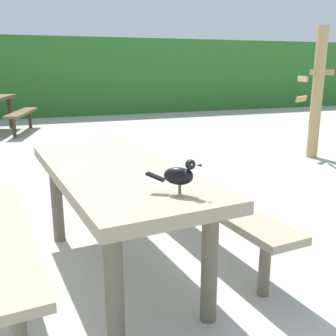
% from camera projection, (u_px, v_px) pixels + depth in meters
% --- Properties ---
extents(ground_plane, '(60.00, 60.00, 0.00)m').
position_uv_depth(ground_plane, '(78.00, 269.00, 2.72)').
color(ground_plane, '#B7B5AD').
extents(hedge_wall, '(28.00, 2.39, 2.12)m').
position_uv_depth(hedge_wall, '(31.00, 76.00, 11.30)').
color(hedge_wall, '#2D6B28').
rests_on(hedge_wall, ground).
extents(picnic_table_foreground, '(1.86, 1.88, 0.74)m').
position_uv_depth(picnic_table_foreground, '(117.00, 195.00, 2.53)').
color(picnic_table_foreground, gray).
rests_on(picnic_table_foreground, ground).
extents(bird_grackle, '(0.24, 0.19, 0.18)m').
position_uv_depth(bird_grackle, '(180.00, 175.00, 1.93)').
color(bird_grackle, black).
rests_on(bird_grackle, picnic_table_foreground).
extents(stalk_post_right_side, '(0.60, 0.41, 1.91)m').
position_uv_depth(stalk_post_right_side, '(317.00, 93.00, 5.80)').
color(stalk_post_right_side, tan).
rests_on(stalk_post_right_side, ground).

